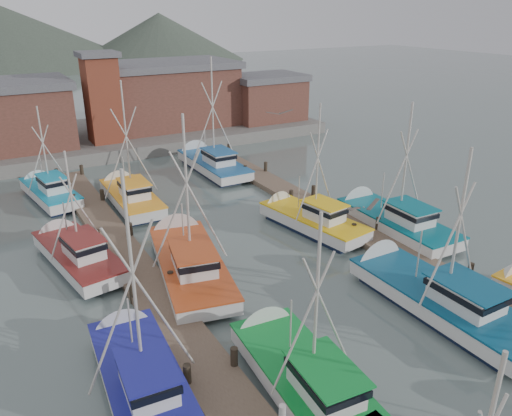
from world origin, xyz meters
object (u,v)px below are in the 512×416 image
lookout_tower (102,97)px  boat_4 (302,376)px  boat_12 (130,196)px  boat_8 (188,261)px

lookout_tower → boat_4: size_ratio=0.92×
lookout_tower → boat_12: (-2.22, -14.90, -4.87)m
lookout_tower → boat_8: (-2.39, -26.44, -4.87)m
boat_4 → boat_8: boat_8 is taller
lookout_tower → boat_4: bearing=-93.4°
lookout_tower → boat_12: 15.83m
boat_8 → lookout_tower: bearing=96.5°
boat_4 → lookout_tower: bearing=91.0°
lookout_tower → boat_8: lookout_tower is taller
boat_4 → boat_8: 10.73m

